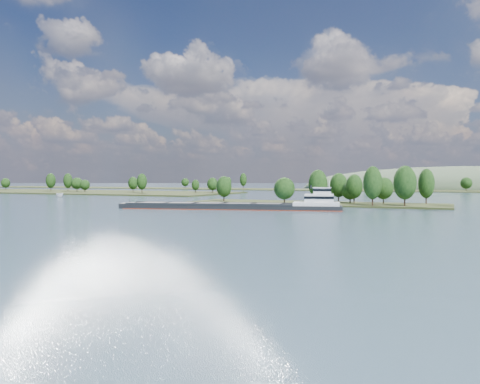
% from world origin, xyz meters
% --- Properties ---
extents(ground, '(1800.00, 1800.00, 0.00)m').
position_xyz_m(ground, '(0.00, 120.00, 0.00)').
color(ground, '#334A58').
rests_on(ground, ground).
extents(tree_island, '(100.00, 31.36, 15.13)m').
position_xyz_m(tree_island, '(7.46, 178.49, 4.18)').
color(tree_island, '#252D14').
rests_on(tree_island, ground).
extents(left_bank, '(300.00, 80.00, 14.77)m').
position_xyz_m(left_bank, '(-228.57, 260.03, 0.89)').
color(left_bank, '#252D14').
rests_on(left_bank, ground).
extents(back_shoreline, '(900.00, 60.00, 15.69)m').
position_xyz_m(back_shoreline, '(8.04, 399.83, 0.66)').
color(back_shoreline, '#252D14').
rests_on(back_shoreline, ground).
extents(hill_west, '(320.00, 160.00, 44.00)m').
position_xyz_m(hill_west, '(60.00, 500.00, 0.00)').
color(hill_west, '#3F5238').
rests_on(hill_west, ground).
extents(cargo_barge, '(73.52, 25.89, 9.95)m').
position_xyz_m(cargo_barge, '(-12.71, 141.50, 1.25)').
color(cargo_barge, black).
rests_on(cargo_barge, ground).
extents(motorboat, '(6.78, 4.48, 2.45)m').
position_xyz_m(motorboat, '(-141.44, 189.25, 1.23)').
color(motorboat, white).
rests_on(motorboat, ground).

